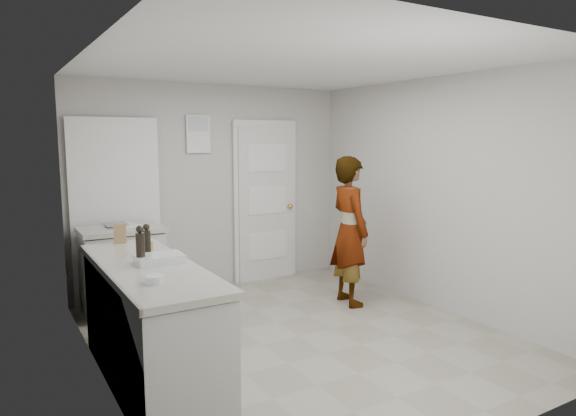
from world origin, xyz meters
TOP-DOWN VIEW (x-y plane):
  - ground at (0.00, 0.00)m, footprint 4.00×4.00m
  - room_shell at (-0.17, 1.95)m, footprint 4.00×4.00m
  - main_counter at (-1.45, -0.20)m, footprint 0.64×1.96m
  - side_counter at (-1.25, 1.55)m, footprint 0.84×0.61m
  - person at (1.01, 0.56)m, footprint 0.48×0.66m
  - cake_mix_box at (-1.44, 0.70)m, footprint 0.12×0.08m
  - spice_jar at (-1.30, 0.25)m, footprint 0.05×0.05m
  - oil_cruet_a at (-1.36, 0.15)m, footprint 0.06×0.06m
  - oil_cruet_b at (-1.50, -0.18)m, footprint 0.07×0.07m
  - baking_dish at (-1.36, -0.18)m, footprint 0.35×0.25m
  - egg_bowl at (-1.55, -0.70)m, footprint 0.12×0.12m
  - papers at (-1.21, 1.62)m, footprint 0.36×0.41m

SIDE VIEW (x-z plane):
  - ground at x=0.00m, z-range 0.00..0.00m
  - main_counter at x=-1.45m, z-range -0.04..0.89m
  - side_counter at x=-1.25m, z-range -0.03..0.89m
  - person at x=1.01m, z-range 0.00..1.66m
  - papers at x=-1.21m, z-range 0.93..0.94m
  - egg_bowl at x=-1.55m, z-range 0.93..0.97m
  - baking_dish at x=-1.36m, z-range 0.92..0.98m
  - spice_jar at x=-1.30m, z-range 0.93..1.00m
  - cake_mix_box at x=-1.44m, z-range 0.93..1.10m
  - room_shell at x=-0.17m, z-range -0.98..3.02m
  - oil_cruet_a at x=-1.36m, z-range 0.92..1.17m
  - oil_cruet_b at x=-1.50m, z-range 0.92..1.21m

